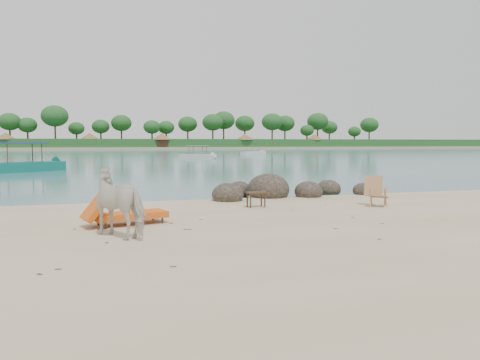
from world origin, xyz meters
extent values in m
plane|color=#3B7276|center=(0.00, 90.00, 0.00)|extent=(400.00, 400.00, 0.00)
cube|color=tan|center=(0.00, 170.00, 0.00)|extent=(420.00, 90.00, 1.40)
cube|color=#1E4C1E|center=(0.00, 135.00, 1.90)|extent=(420.00, 18.00, 2.40)
ellipsoid|color=black|center=(1.01, 5.53, 0.19)|extent=(1.06, 1.17, 0.80)
ellipsoid|color=black|center=(2.71, 6.23, 0.26)|extent=(1.50, 1.65, 1.13)
ellipsoid|color=black|center=(4.11, 5.83, 0.17)|extent=(1.00, 1.10, 0.75)
ellipsoid|color=black|center=(5.31, 6.63, 0.16)|extent=(0.94, 1.03, 0.70)
ellipsoid|color=black|center=(6.41, 5.93, 0.14)|extent=(0.78, 0.86, 0.58)
ellipsoid|color=black|center=(1.91, 7.23, 0.16)|extent=(0.89, 0.98, 0.67)
ellipsoid|color=black|center=(3.51, 7.43, 0.10)|extent=(0.59, 0.65, 0.44)
imported|color=silver|center=(-2.62, 0.34, 0.71)|extent=(1.63, 1.80, 1.42)
plane|color=brown|center=(-2.95, -0.31, 0.01)|extent=(0.11, 0.11, 0.00)
plane|color=brown|center=(2.01, -0.21, 0.01)|extent=(0.11, 0.11, 0.00)
plane|color=brown|center=(-3.64, 1.37, 0.01)|extent=(0.12, 0.12, 0.00)
plane|color=brown|center=(-0.64, 1.89, 0.01)|extent=(0.13, 0.13, 0.00)
plane|color=brown|center=(3.20, 1.13, 0.01)|extent=(0.14, 0.14, 0.00)
plane|color=brown|center=(2.31, -1.49, 0.01)|extent=(0.13, 0.13, 0.00)
plane|color=brown|center=(-3.92, -2.29, 0.01)|extent=(0.14, 0.14, 0.00)
plane|color=brown|center=(3.41, 0.08, 0.01)|extent=(0.10, 0.10, 0.00)
plane|color=brown|center=(-1.97, -2.41, 0.01)|extent=(0.11, 0.11, 0.00)
plane|color=brown|center=(-1.25, 0.65, 0.01)|extent=(0.14, 0.14, 0.00)
plane|color=brown|center=(-1.17, 0.62, 0.01)|extent=(0.12, 0.12, 0.00)
plane|color=brown|center=(-1.45, 1.51, 0.01)|extent=(0.14, 0.14, 0.00)
plane|color=brown|center=(3.65, 3.57, 0.01)|extent=(0.14, 0.14, 0.00)
plane|color=brown|center=(-3.68, -2.07, 0.01)|extent=(0.13, 0.13, 0.00)
plane|color=brown|center=(2.20, 2.82, 0.01)|extent=(0.14, 0.14, 0.00)
plane|color=brown|center=(-2.36, 1.29, 0.01)|extent=(0.12, 0.12, 0.00)
plane|color=brown|center=(-2.53, 1.66, 0.01)|extent=(0.14, 0.14, 0.00)
camera|label=1|loc=(-2.97, -9.59, 1.96)|focal=35.00mm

